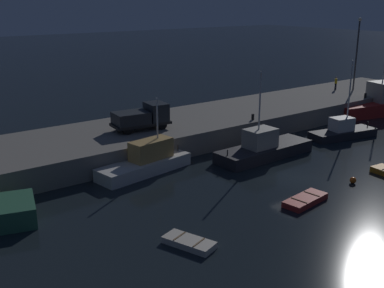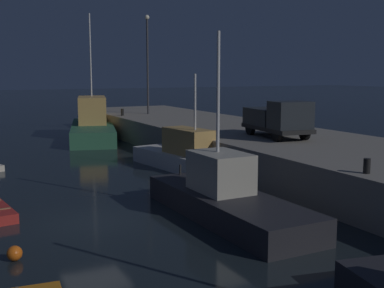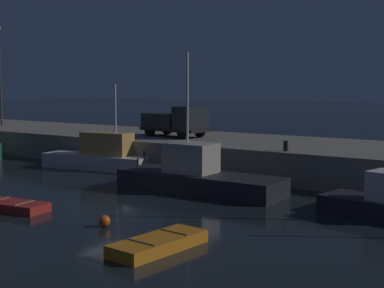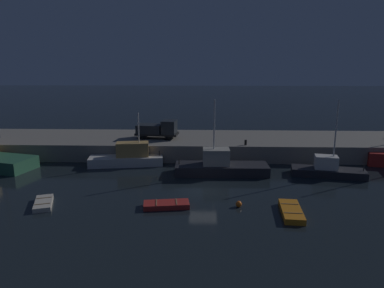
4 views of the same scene
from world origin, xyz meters
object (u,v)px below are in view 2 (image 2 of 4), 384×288
at_px(fishing_boat_grey, 183,155).
at_px(fishing_trawler_red, 226,198).
at_px(mooring_buoy_mid, 15,253).
at_px(bollard_central, 367,166).
at_px(utility_truck, 278,119).
at_px(lamp_post_west, 148,58).
at_px(fishing_boat_white, 93,124).
at_px(bollard_west, 122,112).

bearing_deg(fishing_boat_grey, fishing_trawler_red, -16.32).
bearing_deg(mooring_buoy_mid, bollard_central, 81.19).
height_order(fishing_boat_grey, utility_truck, fishing_boat_grey).
bearing_deg(fishing_trawler_red, bollard_central, 56.30).
height_order(mooring_buoy_mid, bollard_central, bollard_central).
height_order(fishing_trawler_red, bollard_central, fishing_trawler_red).
relative_size(fishing_boat_grey, lamp_post_west, 0.90).
distance_m(mooring_buoy_mid, utility_truck, 18.82).
xyz_separation_m(fishing_boat_grey, utility_truck, (2.79, 5.11, 2.26)).
bearing_deg(fishing_boat_white, bollard_west, 83.88).
relative_size(mooring_buoy_mid, bollard_central, 0.82).
relative_size(fishing_boat_white, bollard_west, 20.96).
xyz_separation_m(bollard_west, bollard_central, (29.63, -0.03, -0.02)).
height_order(fishing_boat_grey, bollard_central, fishing_boat_grey).
bearing_deg(lamp_post_west, fishing_boat_grey, -14.97).
bearing_deg(fishing_trawler_red, fishing_boat_grey, 163.68).
bearing_deg(fishing_boat_grey, bollard_west, 174.08).
xyz_separation_m(lamp_post_west, bollard_central, (30.50, -2.94, -5.06)).
height_order(fishing_boat_white, lamp_post_west, fishing_boat_white).
relative_size(fishing_trawler_red, bollard_central, 15.84).
bearing_deg(bollard_central, bollard_west, 179.94).
relative_size(mooring_buoy_mid, bollard_west, 0.77).
xyz_separation_m(fishing_boat_white, bollard_central, (29.93, 2.73, 1.00)).
xyz_separation_m(fishing_boat_grey, bollard_west, (-16.37, 1.70, 1.41)).
relative_size(lamp_post_west, bollard_west, 14.69).
bearing_deg(fishing_boat_white, fishing_boat_grey, 3.66).
relative_size(fishing_trawler_red, lamp_post_west, 1.02).
bearing_deg(fishing_boat_grey, bollard_central, 7.16).
bearing_deg(lamp_post_west, bollard_west, -73.48).
bearing_deg(fishing_boat_white, bollard_central, 5.22).
distance_m(fishing_boat_white, utility_truck, 20.50).
height_order(fishing_boat_grey, mooring_buoy_mid, fishing_boat_grey).
xyz_separation_m(fishing_trawler_red, bollard_central, (3.10, 4.64, 1.47)).
xyz_separation_m(fishing_boat_white, mooring_buoy_mid, (27.90, -10.40, -1.05)).
bearing_deg(bollard_central, fishing_boat_grey, -172.84).
bearing_deg(utility_truck, lamp_post_west, -178.57).
height_order(fishing_trawler_red, fishing_boat_white, fishing_boat_white).
xyz_separation_m(fishing_boat_white, bollard_west, (0.30, 2.76, 1.02)).
bearing_deg(fishing_trawler_red, lamp_post_west, 164.53).
bearing_deg(fishing_boat_white, mooring_buoy_mid, -20.44).
distance_m(fishing_boat_white, bollard_central, 30.07).
distance_m(mooring_buoy_mid, bollard_west, 30.65).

